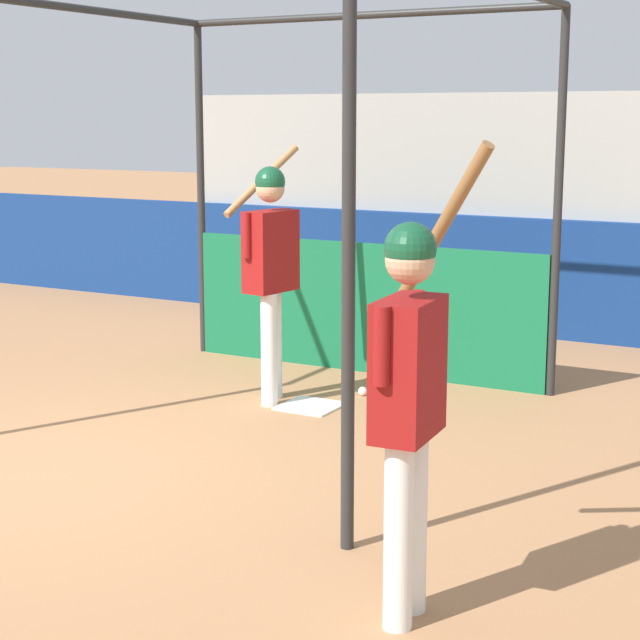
{
  "coord_description": "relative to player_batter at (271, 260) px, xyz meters",
  "views": [
    {
      "loc": [
        4.72,
        -4.71,
        2.23
      ],
      "look_at": [
        1.66,
        0.82,
        1.01
      ],
      "focal_mm": 60.0,
      "sensor_mm": 36.0,
      "label": 1
    }
  ],
  "objects": [
    {
      "name": "baseball",
      "position": [
        0.56,
        0.49,
        -1.09
      ],
      "size": [
        0.07,
        0.07,
        0.07
      ],
      "color": "white",
      "rests_on": "ground"
    },
    {
      "name": "ground_plane",
      "position": [
        -0.42,
        -2.27,
        -1.13
      ],
      "size": [
        60.0,
        60.0,
        0.0
      ],
      "primitive_type": "plane",
      "color": "#A8754C"
    },
    {
      "name": "batting_cage",
      "position": [
        0.17,
        0.52,
        0.19
      ],
      "size": [
        3.47,
        3.62,
        3.08
      ],
      "color": "#282828",
      "rests_on": "ground"
    },
    {
      "name": "bleacher_section",
      "position": [
        -0.42,
        4.71,
        0.11
      ],
      "size": [
        5.4,
        2.4,
        2.48
      ],
      "color": "#9E9E99",
      "rests_on": "ground"
    },
    {
      "name": "player_batter",
      "position": [
        0.0,
        0.0,
        0.0
      ],
      "size": [
        0.55,
        0.94,
        1.99
      ],
      "rotation": [
        0.0,
        0.0,
        1.43
      ],
      "color": "white",
      "rests_on": "ground"
    },
    {
      "name": "outfield_wall",
      "position": [
        -0.42,
        3.45,
        -0.53
      ],
      "size": [
        24.0,
        0.12,
        1.2
      ],
      "color": "navy",
      "rests_on": "ground"
    },
    {
      "name": "home_plate",
      "position": [
        0.36,
        -0.01,
        -1.12
      ],
      "size": [
        0.44,
        0.44,
        0.02
      ],
      "color": "white",
      "rests_on": "ground"
    },
    {
      "name": "player_waiting",
      "position": [
        2.47,
        -2.88,
        -0.04
      ],
      "size": [
        0.57,
        0.75,
        2.12
      ],
      "rotation": [
        0.0,
        0.0,
        1.65
      ],
      "color": "white",
      "rests_on": "ground"
    }
  ]
}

